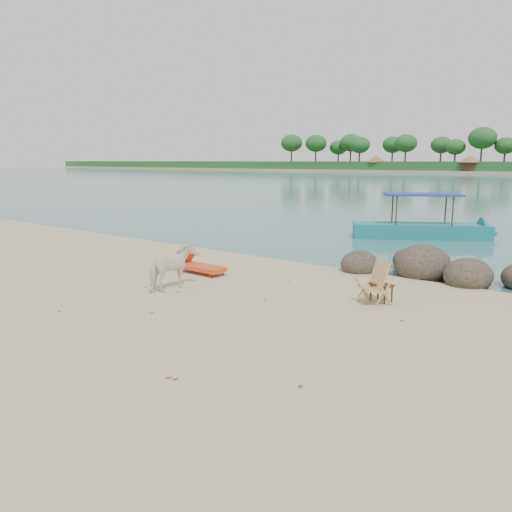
{
  "coord_description": "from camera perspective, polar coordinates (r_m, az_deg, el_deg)",
  "views": [
    {
      "loc": [
        6.81,
        -7.73,
        3.36
      ],
      "look_at": [
        -0.71,
        2.0,
        1.0
      ],
      "focal_mm": 35.0,
      "sensor_mm": 36.0,
      "label": 1
    }
  ],
  "objects": [
    {
      "name": "dead_leaves",
      "position": [
        10.93,
        -4.98,
        -7.06
      ],
      "size": [
        6.61,
        6.61,
        0.0
      ],
      "color": "brown",
      "rests_on": "ground"
    },
    {
      "name": "boulders",
      "position": [
        15.44,
        20.33,
        -1.53
      ],
      "size": [
        6.42,
        2.88,
        1.21
      ],
      "rotation": [
        0.0,
        0.0,
        0.14
      ],
      "color": "#312920",
      "rests_on": "ground"
    },
    {
      "name": "cow",
      "position": [
        13.17,
        -9.44,
        -1.42
      ],
      "size": [
        0.67,
        1.42,
        1.18
      ],
      "primitive_type": "imported",
      "rotation": [
        0.0,
        0.0,
        3.17
      ],
      "color": "white",
      "rests_on": "ground"
    },
    {
      "name": "lounge_chair",
      "position": [
        14.95,
        -6.16,
        -1.1
      ],
      "size": [
        1.85,
        0.69,
        0.55
      ],
      "primitive_type": null,
      "rotation": [
        0.0,
        0.0,
        -0.03
      ],
      "color": "#EB491B",
      "rests_on": "ground"
    },
    {
      "name": "deck_chair",
      "position": [
        12.04,
        13.29,
        -3.18
      ],
      "size": [
        0.92,
        0.94,
        1.0
      ],
      "primitive_type": null,
      "rotation": [
        0.0,
        0.0,
        -0.61
      ],
      "color": "tan",
      "rests_on": "ground"
    },
    {
      "name": "boat_near",
      "position": [
        23.3,
        18.45,
        5.97
      ],
      "size": [
        6.42,
        4.58,
        3.19
      ],
      "primitive_type": null,
      "rotation": [
        0.0,
        0.0,
        0.53
      ],
      "color": "#197271",
      "rests_on": "water"
    },
    {
      "name": "side_table",
      "position": [
        12.38,
        14.13,
        -4.2
      ],
      "size": [
        0.61,
        0.48,
        0.43
      ],
      "primitive_type": null,
      "rotation": [
        0.0,
        0.0,
        -0.3
      ],
      "color": "#352215",
      "rests_on": "ground"
    }
  ]
}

